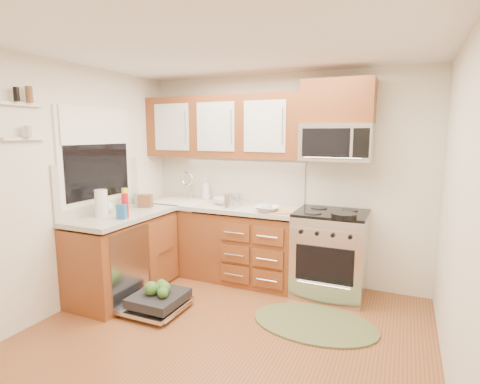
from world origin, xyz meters
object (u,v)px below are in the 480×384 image
at_px(cutting_board, 283,212).
at_px(bowl_a, 267,209).
at_px(skillet, 344,215).
at_px(sink, 181,211).
at_px(paper_towel_roll, 101,203).
at_px(bowl_b, 223,201).
at_px(stock_pot, 234,200).
at_px(cup, 266,207).
at_px(range, 330,253).
at_px(dishwasher, 156,302).
at_px(rug, 314,323).
at_px(microwave, 336,142).
at_px(upper_cabinets, 222,127).

bearing_deg(cutting_board, bowl_a, -177.10).
bearing_deg(skillet, sink, 173.47).
distance_m(paper_towel_roll, bowl_b, 1.44).
distance_m(skillet, bowl_b, 1.53).
relative_size(bowl_a, bowl_b, 1.05).
relative_size(skillet, stock_pot, 1.18).
xyz_separation_m(bowl_a, cup, (-0.01, 0.00, 0.02)).
xyz_separation_m(range, bowl_a, (-0.69, -0.18, 0.48)).
distance_m(dishwasher, rug, 1.60).
bearing_deg(stock_pot, rug, -33.00).
relative_size(range, paper_towel_roll, 3.32).
xyz_separation_m(microwave, cup, (-0.70, -0.30, -0.73)).
xyz_separation_m(upper_cabinets, rug, (1.41, -0.89, -1.86)).
bearing_deg(cup, sink, 172.16).
bearing_deg(bowl_b, microwave, 3.82).
height_order(sink, stock_pot, stock_pot).
distance_m(microwave, sink, 2.13).
height_order(range, sink, range).
distance_m(sink, paper_towel_roll, 1.17).
relative_size(upper_cabinets, bowl_a, 7.66).
relative_size(microwave, bowl_a, 2.84).
relative_size(range, bowl_b, 3.74).
bearing_deg(cutting_board, cup, -177.24).
bearing_deg(upper_cabinets, stock_pot, -28.40).
bearing_deg(rug, paper_towel_roll, -170.77).
distance_m(microwave, bowl_b, 1.53).
bearing_deg(microwave, upper_cabinets, 178.98).
distance_m(sink, dishwasher, 1.38).
xyz_separation_m(paper_towel_roll, bowl_b, (0.87, 1.14, -0.10)).
xyz_separation_m(bowl_a, bowl_b, (-0.65, 0.21, 0.01)).
bearing_deg(cup, upper_cabinets, 155.39).
distance_m(paper_towel_roll, cup, 1.78).
bearing_deg(sink, bowl_a, -7.78).
height_order(rug, bowl_b, bowl_b).
relative_size(dishwasher, bowl_a, 2.61).
bearing_deg(microwave, paper_towel_roll, -150.94).
relative_size(skillet, bowl_a, 0.95).
distance_m(microwave, stock_pot, 1.39).
bearing_deg(range, bowl_a, -165.30).
xyz_separation_m(sink, stock_pot, (0.74, 0.04, 0.19)).
relative_size(dishwasher, rug, 0.59).
distance_m(dishwasher, bowl_b, 1.46).
xyz_separation_m(upper_cabinets, stock_pot, (0.21, -0.11, -0.88)).
bearing_deg(cup, skillet, -4.64).
height_order(bowl_b, cup, cup).
height_order(sink, cup, cup).
xyz_separation_m(skillet, bowl_a, (-0.85, 0.07, -0.02)).
bearing_deg(rug, cup, 140.99).
relative_size(microwave, paper_towel_roll, 2.65).
height_order(microwave, bowl_a, microwave).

